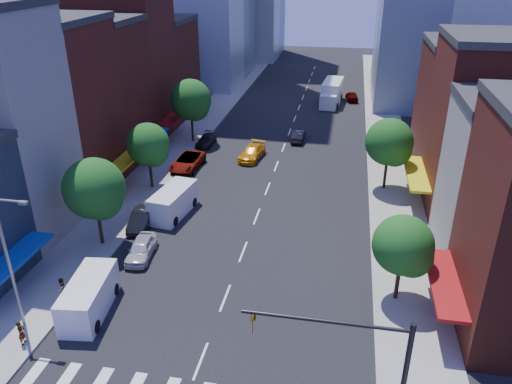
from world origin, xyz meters
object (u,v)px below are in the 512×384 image
cargo_van_near (88,298)px  taxi (252,153)px  parked_car_second (141,219)px  box_truck (332,93)px  parked_car_rear (206,140)px  parked_car_third (188,162)px  pedestrian_far (62,289)px  traffic_car_oncoming (298,136)px  parked_car_front (141,249)px  pedestrian_near (21,333)px  traffic_car_far (352,96)px  cargo_van_far (173,203)px

cargo_van_near → taxi: 29.36m
parked_car_second → box_truck: 44.78m
parked_car_rear → cargo_van_near: size_ratio=0.75×
parked_car_rear → taxi: (6.41, -3.31, 0.12)m
parked_car_third → pedestrian_far: (-1.23, -23.93, 0.19)m
parked_car_third → traffic_car_oncoming: 15.70m
parked_car_front → pedestrian_near: pedestrian_near is taller
pedestrian_near → parked_car_rear: bearing=-12.8°
cargo_van_near → traffic_car_far: (16.28, 56.65, -0.46)m
box_truck → pedestrian_far: size_ratio=5.34×
box_truck → parked_car_second: bearing=-103.6°
parked_car_front → box_truck: bearing=69.1°
cargo_van_near → traffic_car_far: 58.95m
cargo_van_near → traffic_car_oncoming: size_ratio=1.40×
parked_car_front → parked_car_rear: bearing=88.1°
taxi → pedestrian_near: size_ratio=3.30×
parked_car_second → parked_car_rear: size_ratio=1.02×
cargo_van_far → box_truck: bearing=80.9°
traffic_car_far → parked_car_front: bearing=64.9°
parked_car_rear → cargo_van_near: cargo_van_near is taller
traffic_car_oncoming → traffic_car_far: (6.41, 20.72, 0.04)m
taxi → traffic_car_far: size_ratio=1.23×
box_truck → parked_car_front: bearing=-99.8°
cargo_van_near → box_truck: size_ratio=0.65×
parked_car_front → parked_car_second: (-1.86, 4.60, -0.01)m
parked_car_front → parked_car_rear: 25.25m
traffic_car_oncoming → taxi: bearing=58.7°
cargo_van_far → traffic_car_oncoming: cargo_van_far is taller
parked_car_third → traffic_car_far: size_ratio=1.36×
parked_car_third → cargo_van_near: (1.13, -24.73, 0.39)m
pedestrian_near → pedestrian_far: bearing=-12.6°
parked_car_third → cargo_van_far: size_ratio=0.96×
traffic_car_far → pedestrian_near: bearing=64.9°
parked_car_second → cargo_van_near: (1.13, -11.61, 0.45)m
parked_car_second → parked_car_third: size_ratio=0.77×
taxi → parked_car_third: bearing=-139.7°
box_truck → pedestrian_far: box_truck is taller
parked_car_second → traffic_car_far: 48.29m
parked_car_rear → cargo_van_near: 32.22m
parked_car_front → pedestrian_far: pedestrian_far is taller
traffic_car_far → taxi: bearing=60.6°
cargo_van_near → parked_car_second: bearing=88.6°
box_truck → pedestrian_far: (-15.48, -53.25, -0.69)m
parked_car_rear → traffic_car_far: size_ratio=1.03×
parked_car_third → box_truck: 32.61m
parked_car_front → parked_car_third: size_ratio=0.75×
pedestrian_far → traffic_car_oncoming: bearing=-167.1°
traffic_car_oncoming → box_truck: 18.44m
parked_car_third → traffic_car_far: 36.36m
taxi → box_truck: (7.84, 25.18, 0.92)m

